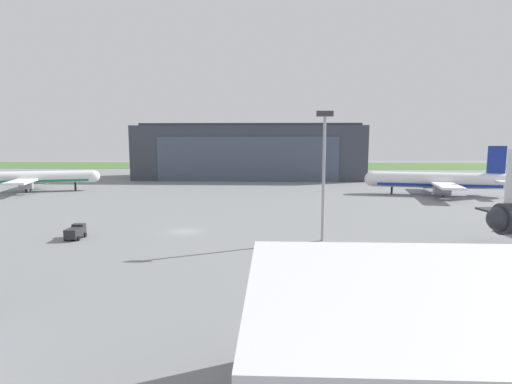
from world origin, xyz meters
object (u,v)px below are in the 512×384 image
Objects in this scene: fuel_bowser at (75,232)px; airliner_far_right at (436,181)px; apron_light_mast at (324,166)px; maintenance_hangar at (250,152)px; airliner_far_left at (33,178)px.

airliner_far_right is at bearing 34.51° from fuel_bowser.
airliner_far_right is 62.67m from apron_light_mast.
maintenance_hangar is 70.89m from airliner_far_right.
fuel_bowser is (-73.86, -50.79, -2.83)m from airliner_far_right.
maintenance_hangar reaches higher than airliner_far_left.
airliner_far_right is at bearing -1.33° from airliner_far_left.
fuel_bowser is at bearing -102.13° from maintenance_hangar.
airliner_far_left is 0.95× the size of airliner_far_right.
maintenance_hangar is 4.42× the size of apron_light_mast.
maintenance_hangar reaches higher than airliner_far_right.
apron_light_mast reaches higher than airliner_far_left.
airliner_far_right is (52.89, -46.80, -6.15)m from maintenance_hangar.
apron_light_mast is (37.40, 0.34, 10.13)m from fuel_bowser.
apron_light_mast is (16.43, -97.25, 1.15)m from maintenance_hangar.
maintenance_hangar is 2.30× the size of airliner_far_right.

